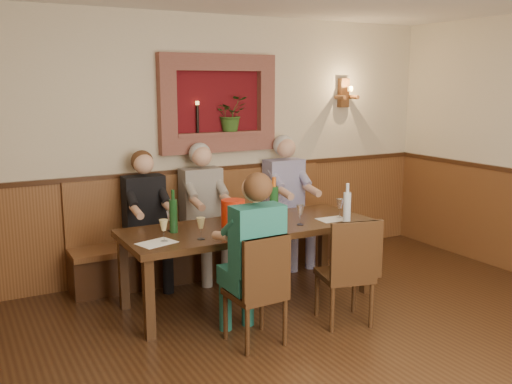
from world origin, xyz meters
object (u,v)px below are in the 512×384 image
bench (209,244)px  person_chair_front (252,272)px  water_bottle (347,207)px  spittoon_bucket (233,213)px  chair_near_left (256,312)px  wine_bottle_green_b (173,215)px  dining_table (249,233)px  person_bench_mid (205,223)px  person_bench_right (288,211)px  wine_bottle_green_a (274,204)px  chair_near_right (345,292)px  person_bench_left (148,232)px

bench → person_chair_front: bearing=-102.7°
water_bottle → spittoon_bucket: bearing=157.7°
chair_near_left → water_bottle: (1.23, 0.46, 0.64)m
spittoon_bucket → wine_bottle_green_b: (-0.56, 0.06, 0.03)m
water_bottle → dining_table: bearing=155.2°
person_bench_mid → spittoon_bucket: (-0.06, -0.82, 0.28)m
chair_near_left → water_bottle: 1.46m
person_chair_front → dining_table: bearing=63.4°
dining_table → person_chair_front: bearing=-116.6°
person_bench_right → wine_bottle_green_a: (-0.73, -0.92, 0.32)m
dining_table → person_chair_front: 0.88m
chair_near_right → person_bench_right: size_ratio=0.64×
dining_table → chair_near_left: (-0.39, -0.85, -0.41)m
chair_near_left → person_bench_left: size_ratio=0.66×
spittoon_bucket → person_bench_right: bearing=36.4°
person_bench_right → water_bottle: 1.26m
bench → water_bottle: size_ratio=7.71×
dining_table → water_bottle: bearing=-24.8°
spittoon_bucket → chair_near_left: bearing=-104.8°
dining_table → person_bench_mid: (-0.10, 0.84, -0.07)m
bench → person_bench_right: 1.00m
bench → wine_bottle_green_a: size_ratio=6.60×
person_bench_right → chair_near_left: bearing=-128.4°
person_bench_right → dining_table: bearing=-138.6°
bench → wine_bottle_green_a: bearing=-77.9°
person_bench_right → person_chair_front: size_ratio=1.06×
person_bench_mid → wine_bottle_green_a: (0.31, -0.92, 0.34)m
bench → wine_bottle_green_b: (-0.72, -0.86, 0.58)m
dining_table → bench: bearing=90.0°
person_bench_left → person_bench_mid: (0.63, -0.00, 0.02)m
person_bench_right → person_chair_front: (-1.34, -1.61, -0.04)m
person_bench_mid → spittoon_bucket: 0.86m
person_bench_mid → spittoon_bucket: size_ratio=5.71×
bench → spittoon_bucket: size_ratio=11.82×
dining_table → chair_near_right: (0.48, -0.86, -0.40)m
person_bench_left → person_bench_mid: size_ratio=0.97×
person_chair_front → wine_bottle_green_b: 0.98m
person_bench_mid → dining_table: bearing=-83.5°
chair_near_left → person_chair_front: 0.32m
person_bench_left → spittoon_bucket: size_ratio=5.54×
person_bench_right → chair_near_right: bearing=-105.2°
water_bottle → person_bench_mid: bearing=127.5°
wine_bottle_green_b → water_bottle: wine_bottle_green_b is taller
dining_table → chair_near_right: 1.07m
bench → chair_near_right: size_ratio=3.16×
dining_table → spittoon_bucket: size_ratio=9.46×
person_chair_front → spittoon_bucket: 0.88m
dining_table → wine_bottle_green_b: 0.76m
spittoon_bucket → water_bottle: 1.09m
person_chair_front → wine_bottle_green_a: size_ratio=3.09×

